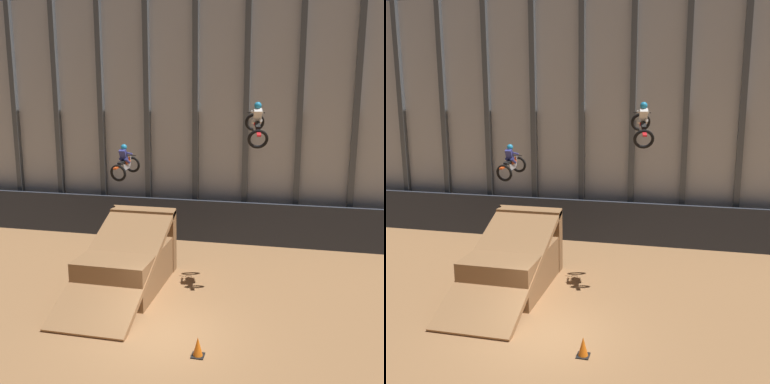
% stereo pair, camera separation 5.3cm
% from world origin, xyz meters
% --- Properties ---
extents(ground_plane, '(60.00, 60.00, 0.00)m').
position_xyz_m(ground_plane, '(0.00, 0.00, 0.00)').
color(ground_plane, '#996B42').
extents(arena_back_wall, '(32.00, 0.40, 12.19)m').
position_xyz_m(arena_back_wall, '(0.00, 10.41, 6.09)').
color(arena_back_wall, silver).
rests_on(arena_back_wall, ground_plane).
extents(lower_barrier, '(31.36, 0.20, 2.13)m').
position_xyz_m(lower_barrier, '(0.00, 9.52, 1.06)').
color(lower_barrier, '#2D333D').
rests_on(lower_barrier, ground_plane).
extents(dirt_ramp, '(2.74, 6.20, 2.75)m').
position_xyz_m(dirt_ramp, '(-2.43, 3.59, 0.92)').
color(dirt_ramp, olive).
rests_on(dirt_ramp, ground_plane).
extents(rider_bike_left_air, '(0.87, 1.84, 1.54)m').
position_xyz_m(rider_bike_left_air, '(-3.46, 6.08, 4.38)').
color(rider_bike_left_air, black).
extents(rider_bike_right_air, '(1.03, 1.90, 1.67)m').
position_xyz_m(rider_bike_right_air, '(2.27, 4.38, 6.19)').
color(rider_bike_right_air, black).
extents(traffic_cone_near_ramp, '(0.36, 0.36, 0.58)m').
position_xyz_m(traffic_cone_near_ramp, '(1.24, -0.77, 0.28)').
color(traffic_cone_near_ramp, black).
rests_on(traffic_cone_near_ramp, ground_plane).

